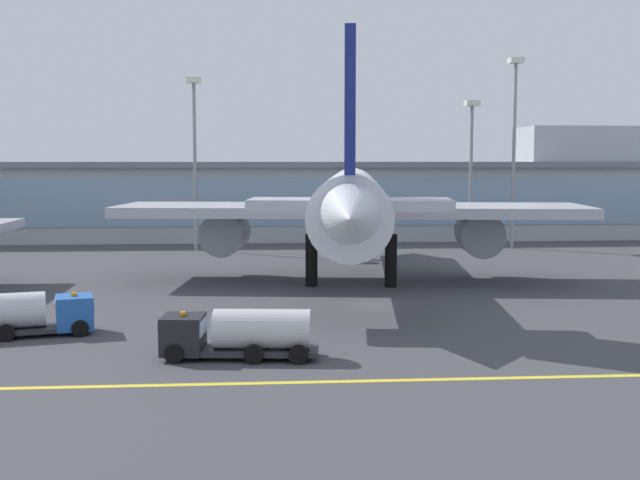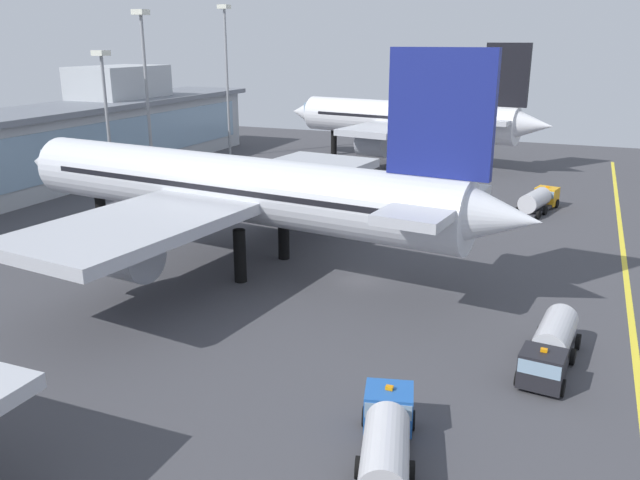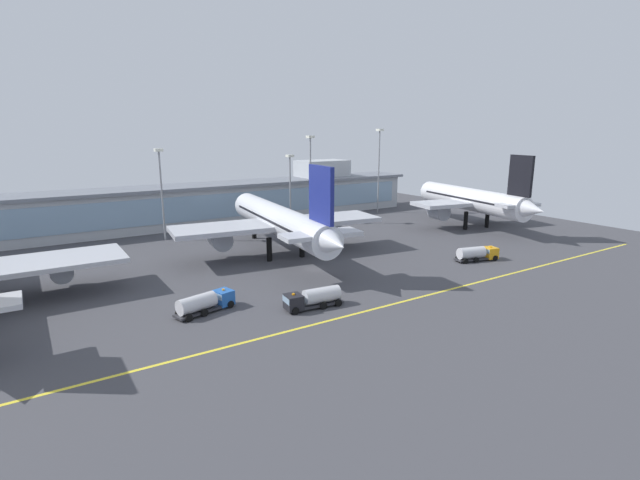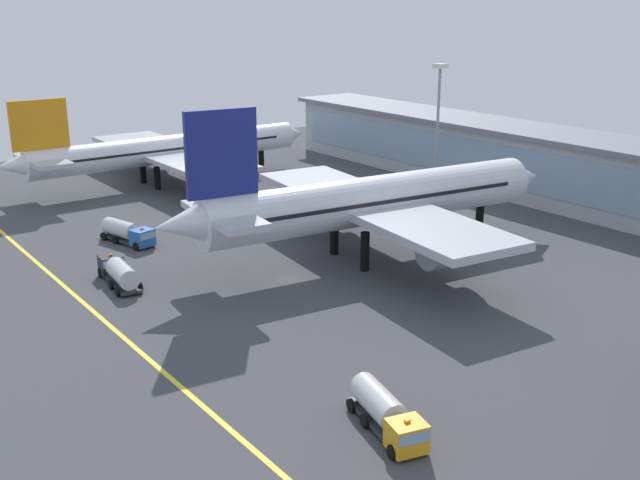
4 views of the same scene
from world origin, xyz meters
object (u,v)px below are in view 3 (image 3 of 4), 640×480
Objects in this scene: fuel_tanker_truck at (312,298)px; apron_light_mast_west at (290,177)px; airliner_near_right at (280,221)px; airliner_far_right at (471,200)px; apron_light_mast_centre at (379,159)px; apron_light_mast_east at (310,167)px; baggage_tug_near at (478,253)px; service_truck_far at (207,302)px; apron_light_mast_far_east at (161,180)px.

fuel_tanker_truck is 0.48× the size of apron_light_mast_west.
airliner_far_right is at bearing -84.16° from airliner_near_right.
apron_light_mast_east is (-27.40, -3.24, -1.05)m from apron_light_mast_centre.
airliner_near_right is 31.50m from fuel_tanker_truck.
baggage_tug_near is (-26.28, -24.26, -5.89)m from airliner_far_right.
apron_light_mast_east is at bearing 31.44° from service_truck_far.
airliner_near_right is 2.12× the size of apron_light_mast_centre.
apron_light_mast_east is at bearing -34.70° from apron_light_mast_west.
apron_light_mast_far_east reaches higher than service_truck_far.
apron_light_mast_west is (43.26, 52.70, 11.49)m from service_truck_far.
service_truck_far is (-23.79, -22.28, -5.83)m from airliner_near_right.
service_truck_far is 69.14m from apron_light_mast_west.
baggage_tug_near is at bearing -77.51° from apron_light_mast_west.
airliner_far_right is 2.23× the size of apron_light_mast_far_east.
apron_light_mast_centre is at bearing 2.25° from apron_light_mast_far_east.
apron_light_mast_east is (-7.62, 52.43, 14.40)m from baggage_tug_near.
apron_light_mast_west is 0.89× the size of apron_light_mast_far_east.
service_truck_far is 0.43× the size of apron_light_mast_far_east.
apron_light_mast_east reaches higher than apron_light_mast_far_east.
fuel_tanker_truck is at bearing -136.01° from apron_light_mast_centre.
apron_light_mast_centre reaches higher than apron_light_mast_far_east.
apron_light_mast_centre is at bearing -52.65° from airliner_near_right.
baggage_tug_near is at bearing 143.09° from airliner_far_right.
airliner_far_right reaches higher than airliner_near_right.
apron_light_mast_east is (4.73, -3.27, 2.91)m from apron_light_mast_west.
fuel_tanker_truck and service_truck_far have the same top height.
apron_light_mast_centre is (51.59, 30.39, 9.62)m from airliner_near_right.
service_truck_far is 0.49× the size of apron_light_mast_west.
apron_light_mast_far_east is at bearing 67.51° from service_truck_far.
apron_light_mast_centre reaches higher than apron_light_mast_west.
airliner_near_right is at bearing -103.35° from fuel_tanker_truck.
fuel_tanker_truck is 0.99× the size of baggage_tug_near.
baggage_tug_near is 72.98m from apron_light_mast_far_east.
apron_light_mast_far_east is at bearing -77.63° from fuel_tanker_truck.
apron_light_mast_far_east is (-6.51, 56.94, 12.88)m from fuel_tanker_truck.
apron_light_mast_east reaches higher than airliner_far_right.
fuel_tanker_truck is at bearing -160.46° from baggage_tug_near.
fuel_tanker_truck and baggage_tug_near have the same top height.
service_truck_far is 0.36× the size of apron_light_mast_centre.
airliner_far_right is 5.17× the size of service_truck_far.
airliner_far_right is at bearing -151.70° from fuel_tanker_truck.
apron_light_mast_east is at bearing -115.52° from fuel_tanker_truck.
apron_light_mast_west is 32.36m from apron_light_mast_centre.
apron_light_mast_east is (24.19, 27.15, 8.57)m from airliner_near_right.
airliner_far_right is at bearing -78.30° from apron_light_mast_centre.
fuel_tanker_truck is at bearing 122.84° from airliner_far_right.
apron_light_mast_east is 40.91m from apron_light_mast_far_east.
apron_light_mast_centre is (61.77, 59.63, 15.45)m from fuel_tanker_truck.
fuel_tanker_truck is 0.38× the size of apron_light_mast_east.
apron_light_mast_centre is 27.61m from apron_light_mast_east.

